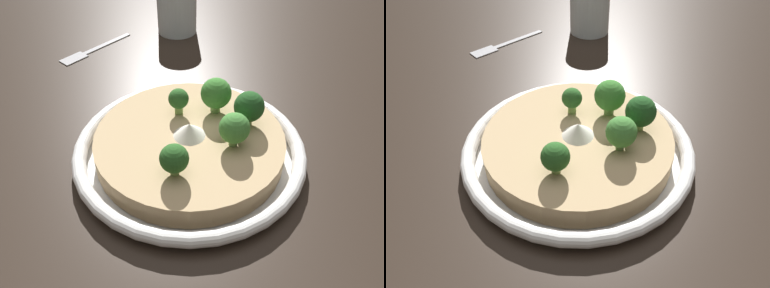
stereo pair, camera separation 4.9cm
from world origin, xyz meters
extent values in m
plane|color=#2D231C|center=(0.00, 0.00, 0.00)|extent=(6.00, 6.00, 0.00)
cylinder|color=white|center=(0.00, 0.00, 0.00)|extent=(0.29, 0.29, 0.01)
torus|color=white|center=(0.00, 0.00, 0.02)|extent=(0.30, 0.30, 0.02)
cylinder|color=tan|center=(0.00, 0.00, 0.02)|extent=(0.25, 0.25, 0.03)
cone|color=white|center=(0.00, 0.00, 0.05)|extent=(0.04, 0.04, 0.02)
cylinder|color=#759E4C|center=(0.01, -0.05, 0.05)|extent=(0.01, 0.01, 0.02)
sphere|color=#285B23|center=(0.01, -0.05, 0.06)|extent=(0.03, 0.03, 0.03)
cylinder|color=#668E47|center=(-0.05, 0.02, 0.05)|extent=(0.01, 0.01, 0.02)
sphere|color=#428438|center=(-0.05, 0.02, 0.06)|extent=(0.04, 0.04, 0.04)
cylinder|color=#668E47|center=(-0.04, -0.05, 0.05)|extent=(0.02, 0.02, 0.02)
sphere|color=#387A2D|center=(-0.04, -0.05, 0.07)|extent=(0.04, 0.04, 0.04)
cylinder|color=#84A856|center=(-0.08, -0.02, 0.05)|extent=(0.02, 0.02, 0.02)
sphere|color=#1E4C1E|center=(-0.08, -0.02, 0.06)|extent=(0.04, 0.04, 0.04)
cylinder|color=#84A856|center=(0.02, 0.07, 0.05)|extent=(0.01, 0.01, 0.02)
sphere|color=#285B23|center=(0.02, 0.07, 0.06)|extent=(0.03, 0.03, 0.03)
cylinder|color=silver|center=(0.02, -0.38, 0.05)|extent=(0.08, 0.08, 0.10)
cube|color=#B7B7BC|center=(0.16, -0.32, 0.00)|extent=(0.08, 0.09, 0.00)
cube|color=#B7B7BC|center=(0.22, -0.26, 0.00)|extent=(0.05, 0.05, 0.00)
camera|label=1|loc=(0.00, 0.36, 0.35)|focal=35.00mm
camera|label=2|loc=(-0.05, 0.36, 0.35)|focal=35.00mm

